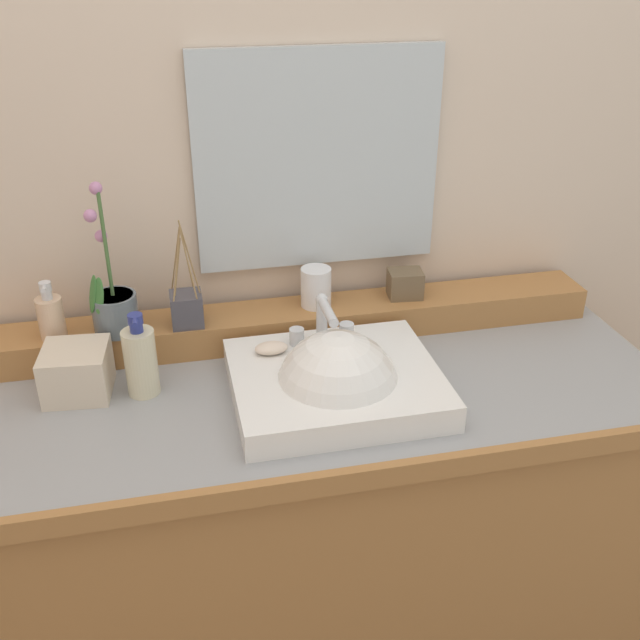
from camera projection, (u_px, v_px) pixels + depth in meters
name	position (u px, v px, depth m)	size (l,w,h in m)	color
wall_back	(274.00, 151.00, 1.72)	(3.35, 0.20, 2.44)	beige
vanity_cabinet	(312.00, 532.00, 1.75)	(1.52, 0.59, 0.83)	#A9703C
back_ledge	(292.00, 323.00, 1.72)	(1.43, 0.13, 0.07)	#A9703C
sink_basin	(337.00, 388.00, 1.50)	(0.42, 0.36, 0.28)	white
soap_bar	(271.00, 348.00, 1.55)	(0.07, 0.04, 0.02)	beige
potted_plant	(113.00, 305.00, 1.58)	(0.10, 0.10, 0.33)	slate
soap_dispenser	(51.00, 316.00, 1.56)	(0.06, 0.06, 0.13)	beige
tumbler_cup	(316.00, 287.00, 1.70)	(0.07, 0.07, 0.09)	white
reed_diffuser	(187.00, 308.00, 1.62)	(0.07, 0.09, 0.24)	#47444D
trinket_box	(405.00, 284.00, 1.75)	(0.08, 0.06, 0.06)	brown
lotion_bottle	(141.00, 360.00, 1.50)	(0.07, 0.07, 0.18)	beige
tissue_box	(77.00, 371.00, 1.51)	(0.13, 0.13, 0.10)	beige
mirror	(318.00, 161.00, 1.63)	(0.55, 0.02, 0.48)	silver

